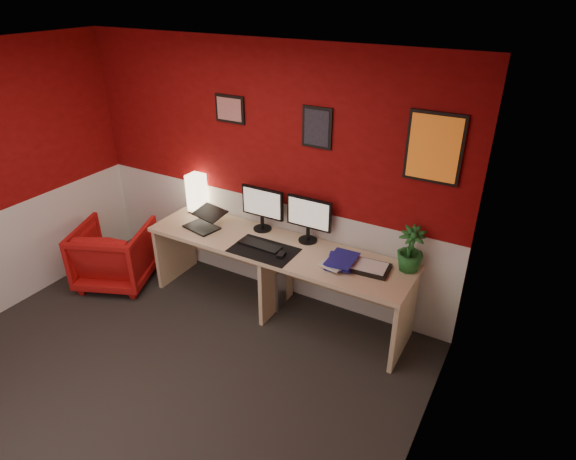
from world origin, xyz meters
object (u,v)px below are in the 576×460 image
(monitor_right, at_px, (308,213))
(armchair, at_px, (115,254))
(shoji_lamp, at_px, (197,194))
(pc_tower, at_px, (278,280))
(desk, at_px, (276,278))
(potted_plant, at_px, (411,249))
(monitor_left, at_px, (262,203))
(zen_tray, at_px, (369,268))
(laptop, at_px, (201,218))

(monitor_right, distance_m, armchair, 2.18)
(shoji_lamp, xyz_separation_m, pc_tower, (1.01, -0.06, -0.70))
(desk, distance_m, potted_plant, 1.34)
(monitor_left, bearing_deg, pc_tower, -15.41)
(pc_tower, distance_m, armchair, 1.77)
(shoji_lamp, bearing_deg, armchair, -136.27)
(monitor_right, bearing_deg, potted_plant, -1.58)
(desk, xyz_separation_m, shoji_lamp, (-1.09, 0.22, 0.56))
(zen_tray, relative_size, armchair, 0.47)
(shoji_lamp, distance_m, pc_tower, 1.23)
(laptop, distance_m, potted_plant, 2.04)
(desk, xyz_separation_m, armchair, (-1.75, -0.41, -0.03))
(monitor_left, relative_size, armchair, 0.79)
(potted_plant, relative_size, armchair, 0.54)
(desk, bearing_deg, pc_tower, 116.61)
(pc_tower, relative_size, armchair, 0.61)
(monitor_left, xyz_separation_m, armchair, (-1.47, -0.63, -0.68))
(desk, bearing_deg, monitor_right, 46.71)
(armchair, bearing_deg, laptop, 177.69)
(laptop, height_order, monitor_left, monitor_left)
(shoji_lamp, bearing_deg, zen_tray, -5.27)
(desk, bearing_deg, potted_plant, 9.64)
(laptop, height_order, pc_tower, laptop)
(monitor_left, height_order, monitor_right, same)
(laptop, relative_size, armchair, 0.45)
(armchair, bearing_deg, shoji_lamp, -159.06)
(monitor_right, height_order, potted_plant, monitor_right)
(laptop, bearing_deg, desk, 16.03)
(monitor_left, relative_size, pc_tower, 1.29)
(shoji_lamp, relative_size, potted_plant, 1.00)
(pc_tower, bearing_deg, zen_tray, -13.80)
(monitor_left, xyz_separation_m, monitor_right, (0.50, 0.01, 0.00))
(shoji_lamp, height_order, monitor_right, monitor_right)
(monitor_right, height_order, pc_tower, monitor_right)
(shoji_lamp, distance_m, potted_plant, 2.29)
(desk, xyz_separation_m, potted_plant, (1.20, 0.20, 0.56))
(shoji_lamp, xyz_separation_m, zen_tray, (1.99, -0.18, -0.18))
(monitor_right, bearing_deg, zen_tray, -15.44)
(desk, distance_m, monitor_right, 0.73)
(laptop, xyz_separation_m, monitor_right, (1.04, 0.29, 0.18))
(laptop, relative_size, pc_tower, 0.73)
(desk, xyz_separation_m, monitor_left, (-0.28, 0.22, 0.66))
(zen_tray, bearing_deg, armchair, -170.41)
(monitor_left, bearing_deg, desk, -37.52)
(monitor_left, bearing_deg, monitor_right, 1.35)
(laptop, height_order, zen_tray, laptop)
(laptop, distance_m, monitor_right, 1.09)
(laptop, bearing_deg, armchair, -147.68)
(armchair, bearing_deg, pc_tower, 176.04)
(pc_tower, bearing_deg, potted_plant, -4.93)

